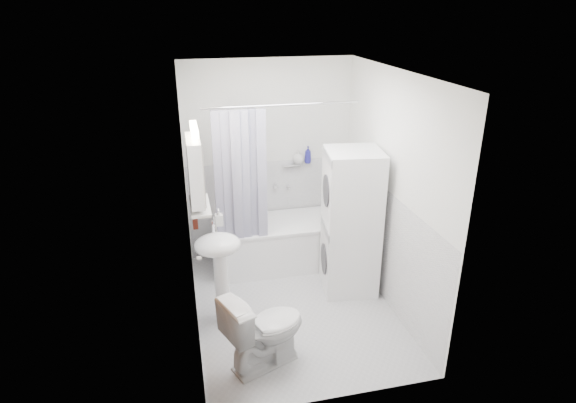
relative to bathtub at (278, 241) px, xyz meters
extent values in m
plane|color=#B8B7BC|center=(-0.02, -0.92, -0.31)|extent=(2.60, 2.60, 0.00)
plane|color=white|center=(-0.02, 0.38, 0.89)|extent=(2.00, 0.00, 2.00)
plane|color=white|center=(-0.02, -2.22, 0.89)|extent=(2.00, 0.00, 2.00)
plane|color=white|center=(-1.02, -0.92, 0.89)|extent=(0.00, 2.60, 2.60)
plane|color=white|center=(0.98, -0.92, 0.89)|extent=(0.00, 2.60, 2.60)
plane|color=white|center=(-0.02, -0.92, 2.09)|extent=(2.60, 2.60, 0.00)
plane|color=white|center=(-0.02, 0.37, 0.29)|extent=(1.98, 0.00, 1.98)
plane|color=white|center=(-1.01, -0.92, 0.29)|extent=(0.00, 2.58, 2.58)
plane|color=white|center=(0.97, -0.92, 0.29)|extent=(0.00, 2.58, 2.58)
plane|color=brown|center=(-1.00, -1.80, 0.69)|extent=(0.00, 2.00, 2.00)
cylinder|color=silver|center=(-0.97, -1.47, 0.69)|extent=(0.04, 0.04, 0.04)
cube|color=white|center=(0.00, 0.00, -0.04)|extent=(1.45, 0.68, 0.53)
cube|color=white|center=(0.00, 0.00, 0.24)|extent=(1.47, 0.70, 0.03)
cube|color=silver|center=(0.00, 0.00, 0.12)|extent=(1.27, 0.50, 0.20)
cylinder|color=silver|center=(0.20, 0.33, 0.57)|extent=(0.04, 0.12, 0.04)
cylinder|color=silver|center=(0.00, -0.29, 1.69)|extent=(1.65, 0.02, 0.02)
cube|color=#131242|center=(-0.67, -0.29, 0.94)|extent=(0.10, 0.02, 1.45)
cube|color=#131242|center=(-0.58, -0.29, 0.94)|extent=(0.10, 0.02, 1.45)
cube|color=#131242|center=(-0.49, -0.29, 0.94)|extent=(0.10, 0.02, 1.45)
cube|color=#131242|center=(-0.40, -0.29, 0.94)|extent=(0.10, 0.02, 1.45)
cube|color=#131242|center=(-0.31, -0.29, 0.94)|extent=(0.10, 0.02, 1.45)
cube|color=#131242|center=(-0.22, -0.29, 0.94)|extent=(0.10, 0.02, 1.45)
ellipsoid|color=white|center=(-0.78, -0.97, 0.54)|extent=(0.44, 0.37, 0.20)
cylinder|color=white|center=(-0.76, -0.97, 0.07)|extent=(0.14, 0.14, 0.75)
cylinder|color=silver|center=(-0.80, -0.83, 0.66)|extent=(0.03, 0.03, 0.14)
cylinder|color=silver|center=(-0.80, -0.87, 0.72)|extent=(0.02, 0.10, 0.02)
cube|color=white|center=(-0.93, -0.82, 1.24)|extent=(0.12, 0.50, 0.60)
cube|color=white|center=(-0.87, -0.82, 1.24)|extent=(0.01, 0.47, 0.57)
cube|color=#FFEABF|center=(-0.91, -0.82, 1.62)|extent=(0.06, 0.45, 0.06)
cube|color=silver|center=(-0.91, -0.82, 0.89)|extent=(0.18, 0.54, 0.02)
cube|color=silver|center=(0.25, 0.32, 0.84)|extent=(0.22, 0.06, 0.02)
cube|color=maroon|center=(-0.96, -0.44, 1.00)|extent=(0.05, 0.38, 0.88)
cube|color=maroon|center=(-0.93, -0.44, 1.41)|extent=(0.03, 0.33, 0.08)
cylinder|color=silver|center=(-0.97, -0.44, 1.45)|extent=(0.02, 0.04, 0.02)
cube|color=white|center=(0.66, -0.67, 0.09)|extent=(0.63, 0.63, 0.79)
cylinder|color=#2D2D33|center=(0.37, -0.67, 0.08)|extent=(0.07, 0.34, 0.34)
cube|color=gray|center=(0.37, -0.67, 0.44)|extent=(0.08, 0.50, 0.08)
cube|color=white|center=(0.66, -0.67, 0.88)|extent=(0.63, 0.63, 0.79)
cylinder|color=#2D2D33|center=(0.37, -0.67, 0.87)|extent=(0.07, 0.34, 0.34)
cube|color=gray|center=(0.37, -0.67, 1.23)|extent=(0.08, 0.50, 0.08)
imported|color=white|center=(-0.47, -1.69, 0.05)|extent=(0.83, 0.66, 0.72)
imported|color=gray|center=(-0.73, -0.67, 0.64)|extent=(0.08, 0.17, 0.08)
imported|color=gray|center=(-0.91, -0.97, 0.94)|extent=(0.07, 0.18, 0.07)
imported|color=gray|center=(-0.91, -0.70, 0.95)|extent=(0.10, 0.09, 0.10)
imported|color=gray|center=(0.33, 0.32, 0.92)|extent=(0.13, 0.17, 0.13)
imported|color=navy|center=(0.45, 0.32, 0.89)|extent=(0.08, 0.21, 0.08)
camera|label=1|loc=(-1.05, -5.04, 2.65)|focal=30.00mm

